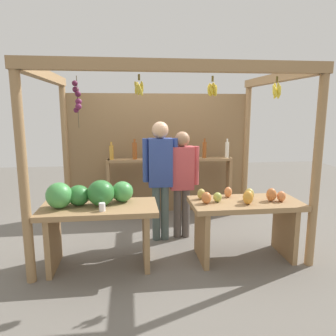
# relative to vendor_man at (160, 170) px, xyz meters

# --- Properties ---
(ground_plane) EXTENTS (12.00, 12.00, 0.00)m
(ground_plane) POSITION_rel_vendor_man_xyz_m (0.10, 0.15, -0.99)
(ground_plane) COLOR slate
(ground_plane) RESTS_ON ground
(market_stall) EXTENTS (3.27, 2.31, 2.30)m
(market_stall) POSITION_rel_vendor_man_xyz_m (0.09, 0.65, 0.36)
(market_stall) COLOR #99754C
(market_stall) RESTS_ON ground
(fruit_counter_left) EXTENTS (1.32, 0.65, 1.02)m
(fruit_counter_left) POSITION_rel_vendor_man_xyz_m (-0.82, -0.66, -0.32)
(fruit_counter_left) COLOR #99754C
(fruit_counter_left) RESTS_ON ground
(fruit_counter_right) EXTENTS (1.32, 0.64, 0.88)m
(fruit_counter_right) POSITION_rel_vendor_man_xyz_m (0.95, -0.68, -0.44)
(fruit_counter_right) COLOR #99754C
(fruit_counter_right) RESTS_ON ground
(bottle_shelf_unit) EXTENTS (2.10, 0.22, 1.33)m
(bottle_shelf_unit) POSITION_rel_vendor_man_xyz_m (0.25, 0.97, -0.20)
(bottle_shelf_unit) COLOR #99754C
(bottle_shelf_unit) RESTS_ON ground
(vendor_man) EXTENTS (0.48, 0.22, 1.65)m
(vendor_man) POSITION_rel_vendor_man_xyz_m (0.00, 0.00, 0.00)
(vendor_man) COLOR #4E605E
(vendor_man) RESTS_ON ground
(vendor_woman) EXTENTS (0.48, 0.20, 1.51)m
(vendor_woman) POSITION_rel_vendor_man_xyz_m (0.31, 0.05, -0.09)
(vendor_woman) COLOR #574E49
(vendor_woman) RESTS_ON ground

